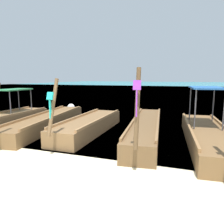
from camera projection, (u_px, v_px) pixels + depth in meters
The scene contains 8 objects.
ground at pixel (70, 175), 5.58m from camera, with size 120.00×120.00×0.00m, color beige.
sea_water at pixel (178, 86), 62.72m from camera, with size 120.00×120.00×0.00m, color teal.
longtail_boat_yellow_ribbon at pixel (7, 120), 10.85m from camera, with size 1.25×5.48×2.65m.
longtail_boat_red_ribbon at pixel (47, 122), 10.73m from camera, with size 2.17×7.38×2.34m.
longtail_boat_turquoise_ribbon at pixel (89, 125), 9.79m from camera, with size 1.37×5.84×2.47m.
longtail_boat_violet_ribbon at pixel (146, 128), 9.29m from camera, with size 1.86×7.36×2.76m.
longtail_boat_blue_ribbon at pixel (207, 135), 8.03m from camera, with size 1.90×6.56×2.83m.
mooring_buoy_near at pixel (71, 107), 16.00m from camera, with size 0.56×0.56×0.56m.
Camera 1 is at (2.77, -4.59, 2.50)m, focal length 34.59 mm.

